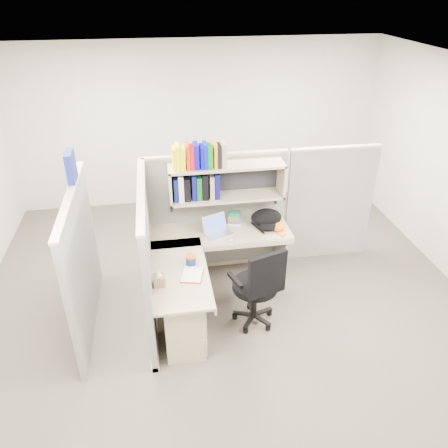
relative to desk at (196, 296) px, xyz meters
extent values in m
plane|color=#363229|center=(0.41, 0.29, -0.44)|extent=(6.00, 6.00, 0.00)
plane|color=#B6AFA4|center=(0.41, 3.29, 0.91)|extent=(6.00, 0.00, 6.00)
plane|color=silver|center=(0.41, 0.29, 2.26)|extent=(6.00, 6.00, 0.00)
cube|color=slate|center=(0.41, 1.19, 0.36)|extent=(1.80, 0.06, 1.60)
cube|color=tan|center=(0.41, 1.19, 1.18)|extent=(1.80, 0.08, 0.03)
cube|color=slate|center=(-0.49, 0.29, 0.36)|extent=(0.06, 1.80, 1.60)
cube|color=tan|center=(-0.49, 0.29, 1.18)|extent=(0.08, 1.80, 0.03)
cube|color=slate|center=(-1.19, 0.29, 0.36)|extent=(0.06, 1.80, 1.60)
cube|color=slate|center=(1.96, 1.19, 0.36)|extent=(1.20, 0.06, 1.60)
cube|color=navy|center=(-1.19, 0.64, 1.35)|extent=(0.07, 0.27, 0.32)
cube|color=white|center=(-0.46, 0.44, 0.76)|extent=(0.00, 0.21, 0.28)
cube|color=tan|center=(0.51, 0.99, 1.11)|extent=(1.40, 0.34, 0.03)
cube|color=tan|center=(0.51, 0.99, 0.70)|extent=(1.40, 0.34, 0.03)
cube|color=tan|center=(-0.18, 0.99, 0.90)|extent=(0.03, 0.34, 0.44)
cube|color=tan|center=(1.19, 0.99, 0.90)|extent=(0.03, 0.34, 0.44)
cube|color=black|center=(0.51, 1.15, 0.90)|extent=(1.38, 0.01, 0.41)
cube|color=yellow|center=(-0.11, 0.97, 1.25)|extent=(0.03, 0.20, 0.26)
cube|color=#F5FF05|center=(-0.07, 0.97, 1.27)|extent=(0.05, 0.20, 0.29)
cube|color=#FFEB05|center=(-0.02, 0.97, 1.25)|extent=(0.06, 0.20, 0.26)
cube|color=#BE3107|center=(0.05, 0.97, 1.27)|extent=(0.04, 0.20, 0.29)
cube|color=#C2070D|center=(0.09, 0.97, 1.25)|extent=(0.05, 0.20, 0.26)
cube|color=#0C0494|center=(0.14, 0.97, 1.27)|extent=(0.06, 0.20, 0.29)
cube|color=#0705A7|center=(0.21, 0.97, 1.25)|extent=(0.04, 0.20, 0.26)
cube|color=#041A91|center=(0.25, 0.97, 1.27)|extent=(0.04, 0.20, 0.29)
cube|color=#076A15|center=(0.30, 0.97, 1.25)|extent=(0.06, 0.20, 0.26)
cube|color=orange|center=(0.36, 0.97, 1.27)|extent=(0.04, 0.20, 0.29)
cube|color=black|center=(0.41, 0.97, 1.25)|extent=(0.05, 0.20, 0.26)
cube|color=gray|center=(0.46, 0.97, 1.27)|extent=(0.06, 0.20, 0.29)
cube|color=#07124A|center=(-0.11, 1.01, 0.86)|extent=(0.05, 0.24, 0.29)
cube|color=silver|center=(-0.05, 1.01, 0.87)|extent=(0.06, 0.24, 0.32)
cube|color=black|center=(0.02, 1.01, 0.86)|extent=(0.07, 0.24, 0.29)
cube|color=#07094C|center=(0.10, 1.01, 0.87)|extent=(0.05, 0.24, 0.32)
cube|color=#0A4B19|center=(0.17, 1.01, 0.86)|extent=(0.06, 0.24, 0.29)
cube|color=black|center=(0.24, 1.01, 0.87)|extent=(0.07, 0.24, 0.32)
cube|color=gray|center=(0.32, 1.01, 0.86)|extent=(0.05, 0.24, 0.29)
cube|color=#080952|center=(0.38, 1.01, 0.87)|extent=(0.06, 0.24, 0.32)
cube|color=tan|center=(0.41, 0.86, 0.28)|extent=(1.74, 0.60, 0.03)
cube|color=tan|center=(-0.16, 0.09, 0.28)|extent=(0.60, 1.34, 0.03)
cube|color=tan|center=(0.41, 0.56, 0.24)|extent=(1.74, 0.02, 0.07)
cube|color=tan|center=(0.14, 0.09, 0.24)|extent=(0.02, 1.34, 0.07)
cube|color=tan|center=(-0.16, -0.26, -0.10)|extent=(0.40, 0.55, 0.68)
cube|color=tan|center=(0.05, -0.26, 0.10)|extent=(0.02, 0.50, 0.16)
cube|color=tan|center=(0.05, -0.26, -0.08)|extent=(0.02, 0.50, 0.16)
cube|color=tan|center=(0.05, -0.26, -0.30)|extent=(0.02, 0.50, 0.22)
cube|color=#B2B2B7|center=(0.06, -0.26, 0.10)|extent=(0.01, 0.12, 0.01)
cube|color=tan|center=(1.21, 0.89, -0.09)|extent=(0.03, 0.55, 0.70)
cylinder|color=#0D2151|center=(-0.03, 0.20, 0.34)|extent=(0.11, 0.11, 0.10)
cylinder|color=#D24313|center=(-0.03, 0.20, 0.40)|extent=(0.12, 0.12, 0.02)
ellipsoid|color=#97B0D7|center=(0.50, 0.60, 0.31)|extent=(0.09, 0.08, 0.03)
cylinder|color=white|center=(0.36, 1.06, 0.34)|extent=(0.08, 0.08, 0.09)
cylinder|color=black|center=(0.66, -0.03, 0.08)|extent=(0.51, 0.51, 0.08)
cube|color=black|center=(0.73, -0.25, 0.37)|extent=(0.44, 0.19, 0.51)
cylinder|color=black|center=(0.66, -0.03, -0.13)|extent=(0.07, 0.07, 0.44)
cylinder|color=black|center=(0.66, -0.03, -0.38)|extent=(0.48, 0.48, 0.11)
cube|color=black|center=(0.42, -0.11, 0.24)|extent=(0.13, 0.29, 0.04)
cube|color=black|center=(0.90, 0.05, 0.24)|extent=(0.13, 0.29, 0.04)
camera|label=1|loc=(-0.31, -3.78, 3.08)|focal=35.00mm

